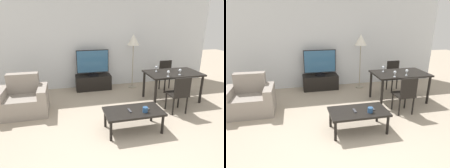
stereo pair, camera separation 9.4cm
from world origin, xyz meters
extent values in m
plane|color=tan|center=(0.00, 0.00, 0.00)|extent=(18.00, 18.00, 0.00)
cube|color=silver|center=(0.00, 3.66, 1.35)|extent=(7.61, 0.06, 2.70)
cube|color=gray|center=(-1.71, 2.14, 0.21)|extent=(0.67, 0.74, 0.42)
cube|color=gray|center=(-1.71, 2.41, 0.64)|extent=(0.67, 0.20, 0.44)
cube|color=gray|center=(-2.13, 2.14, 0.30)|extent=(0.18, 0.74, 0.60)
cube|color=gray|center=(-1.29, 2.14, 0.30)|extent=(0.18, 0.74, 0.60)
cube|color=black|center=(0.01, 3.37, 0.21)|extent=(1.02, 0.45, 0.43)
cylinder|color=black|center=(0.01, 3.37, 0.44)|extent=(0.32, 0.32, 0.03)
cylinder|color=black|center=(0.01, 3.37, 0.48)|extent=(0.04, 0.04, 0.05)
cube|color=black|center=(0.01, 3.37, 0.83)|extent=(0.92, 0.04, 0.66)
cube|color=#2D5B84|center=(0.01, 3.34, 0.83)|extent=(0.88, 0.01, 0.62)
cube|color=black|center=(0.40, 0.93, 0.39)|extent=(1.08, 0.59, 0.04)
cylinder|color=black|center=(-0.08, 0.70, 0.19)|extent=(0.05, 0.05, 0.37)
cylinder|color=black|center=(0.89, 0.70, 0.19)|extent=(0.05, 0.05, 0.37)
cylinder|color=black|center=(-0.08, 1.17, 0.19)|extent=(0.05, 0.05, 0.37)
cylinder|color=black|center=(0.89, 1.17, 0.19)|extent=(0.05, 0.05, 0.37)
cube|color=black|center=(1.84, 2.10, 0.71)|extent=(1.34, 0.82, 0.04)
cylinder|color=black|center=(1.23, 1.75, 0.35)|extent=(0.06, 0.06, 0.69)
cylinder|color=black|center=(2.45, 1.75, 0.35)|extent=(0.06, 0.06, 0.69)
cylinder|color=black|center=(1.23, 2.45, 0.35)|extent=(0.06, 0.06, 0.69)
cylinder|color=black|center=(2.45, 2.45, 0.35)|extent=(0.06, 0.06, 0.69)
cube|color=black|center=(1.60, 1.46, 0.42)|extent=(0.40, 0.40, 0.04)
cylinder|color=black|center=(1.44, 1.62, 0.20)|extent=(0.04, 0.04, 0.40)
cylinder|color=black|center=(1.77, 1.62, 0.20)|extent=(0.04, 0.04, 0.40)
cylinder|color=black|center=(1.44, 1.29, 0.20)|extent=(0.04, 0.04, 0.40)
cylinder|color=black|center=(1.77, 1.29, 0.20)|extent=(0.04, 0.04, 0.40)
cube|color=black|center=(1.60, 1.27, 0.64)|extent=(0.37, 0.04, 0.41)
cube|color=black|center=(2.07, 2.74, 0.42)|extent=(0.40, 0.40, 0.04)
cylinder|color=black|center=(1.91, 2.57, 0.20)|extent=(0.04, 0.04, 0.40)
cylinder|color=black|center=(2.23, 2.57, 0.20)|extent=(0.04, 0.04, 0.40)
cylinder|color=black|center=(1.91, 2.90, 0.20)|extent=(0.04, 0.04, 0.40)
cylinder|color=black|center=(2.23, 2.90, 0.20)|extent=(0.04, 0.04, 0.40)
cube|color=black|center=(2.07, 2.92, 0.64)|extent=(0.37, 0.04, 0.41)
cylinder|color=gray|center=(1.18, 3.25, 0.01)|extent=(0.24, 0.24, 0.02)
cylinder|color=gray|center=(1.18, 3.25, 0.65)|extent=(0.02, 0.02, 1.25)
cone|color=white|center=(1.18, 3.25, 1.43)|extent=(0.34, 0.34, 0.31)
cube|color=#38383D|center=(0.32, 0.93, 0.42)|extent=(0.04, 0.15, 0.02)
cube|color=#38383D|center=(0.68, 0.95, 0.42)|extent=(0.04, 0.15, 0.02)
cylinder|color=navy|center=(0.58, 0.82, 0.46)|extent=(0.10, 0.10, 0.10)
cylinder|color=silver|center=(1.47, 2.27, 0.74)|extent=(0.06, 0.06, 0.01)
cylinder|color=silver|center=(1.47, 2.27, 0.78)|extent=(0.01, 0.01, 0.07)
sphere|color=silver|center=(1.47, 2.27, 0.85)|extent=(0.07, 0.07, 0.07)
cylinder|color=silver|center=(1.87, 1.85, 0.74)|extent=(0.06, 0.06, 0.01)
cylinder|color=silver|center=(1.87, 1.85, 0.78)|extent=(0.01, 0.01, 0.07)
sphere|color=silver|center=(1.87, 1.85, 0.85)|extent=(0.07, 0.07, 0.07)
cylinder|color=silver|center=(1.54, 1.79, 0.74)|extent=(0.06, 0.06, 0.01)
cylinder|color=silver|center=(1.54, 1.79, 0.78)|extent=(0.01, 0.01, 0.07)
sphere|color=silver|center=(1.54, 1.79, 0.85)|extent=(0.07, 0.07, 0.07)
camera|label=1|loc=(-0.77, -2.21, 2.06)|focal=32.00mm
camera|label=2|loc=(-0.68, -2.23, 2.06)|focal=32.00mm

